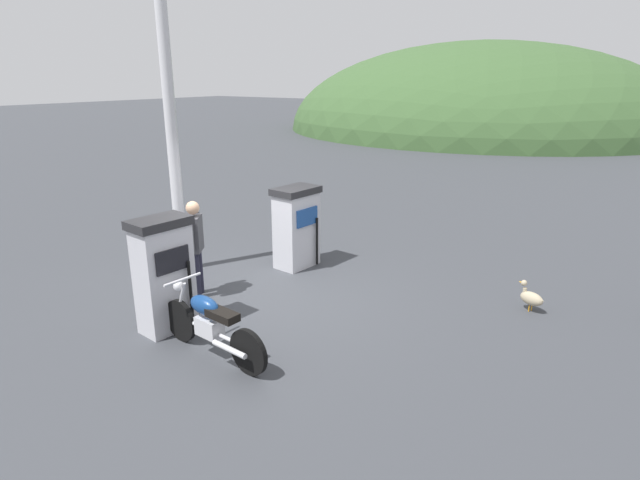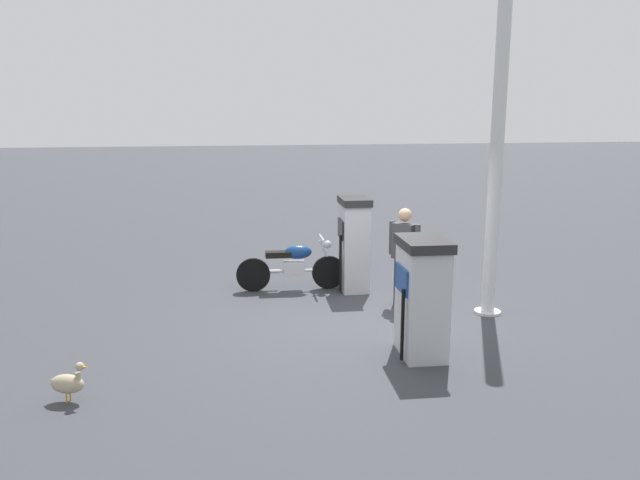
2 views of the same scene
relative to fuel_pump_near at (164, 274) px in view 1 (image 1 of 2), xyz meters
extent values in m
plane|color=#383A3F|center=(0.41, 1.52, -0.82)|extent=(120.00, 120.00, 0.00)
cube|color=silver|center=(0.00, 0.00, -0.07)|extent=(0.51, 0.76, 1.50)
cube|color=black|center=(0.23, -0.02, 0.26)|extent=(0.08, 0.51, 0.32)
cube|color=#262628|center=(0.00, 0.00, 0.73)|extent=(0.56, 0.84, 0.12)
cylinder|color=black|center=(0.29, 0.19, -0.30)|extent=(0.05, 0.05, 0.97)
cube|color=silver|center=(0.00, 3.05, -0.13)|extent=(0.58, 0.81, 1.38)
cube|color=#1E478C|center=(0.26, 3.02, 0.17)|extent=(0.08, 0.54, 0.32)
cube|color=#262628|center=(0.00, 3.05, 0.62)|extent=(0.63, 0.90, 0.12)
cylinder|color=black|center=(0.32, 3.25, -0.34)|extent=(0.05, 0.05, 0.90)
cylinder|color=black|center=(0.42, -0.13, -0.53)|extent=(0.59, 0.12, 0.58)
cylinder|color=black|center=(1.72, -0.26, -0.53)|extent=(0.59, 0.12, 0.58)
cube|color=silver|center=(1.02, -0.19, -0.43)|extent=(0.38, 0.23, 0.24)
cylinder|color=silver|center=(1.07, -0.19, -0.48)|extent=(0.99, 0.14, 0.05)
ellipsoid|color=navy|center=(0.95, -0.18, -0.15)|extent=(0.50, 0.26, 0.24)
cube|color=black|center=(1.29, -0.21, -0.18)|extent=(0.46, 0.24, 0.10)
cylinder|color=silver|center=(0.46, -0.14, -0.23)|extent=(0.26, 0.06, 0.57)
cylinder|color=silver|center=(0.54, -0.14, 0.09)|extent=(0.09, 0.56, 0.04)
sphere|color=silver|center=(0.44, -0.14, -0.03)|extent=(0.15, 0.15, 0.14)
cylinder|color=silver|center=(1.51, -0.36, -0.51)|extent=(0.55, 0.12, 0.07)
cylinder|color=#1E1E2D|center=(-0.46, 0.97, -0.44)|extent=(0.18, 0.18, 0.76)
cylinder|color=#1E1E2D|center=(-0.57, 1.14, -0.44)|extent=(0.18, 0.18, 0.76)
cube|color=#3F3F44|center=(-0.52, 1.06, 0.22)|extent=(0.37, 0.41, 0.57)
cylinder|color=#3F3F44|center=(-0.38, 0.86, 0.25)|extent=(0.13, 0.13, 0.54)
cylinder|color=#3F3F44|center=(-0.65, 1.25, 0.25)|extent=(0.13, 0.13, 0.54)
sphere|color=tan|center=(-0.52, 1.06, 0.64)|extent=(0.29, 0.29, 0.21)
ellipsoid|color=tan|center=(4.11, 3.44, -0.62)|extent=(0.41, 0.30, 0.20)
cylinder|color=tan|center=(3.99, 3.49, -0.56)|extent=(0.07, 0.07, 0.14)
sphere|color=tan|center=(3.96, 3.50, -0.41)|extent=(0.12, 0.12, 0.09)
cone|color=orange|center=(3.91, 3.52, -0.42)|extent=(0.07, 0.06, 0.04)
cone|color=tan|center=(4.26, 3.38, -0.59)|extent=(0.09, 0.09, 0.07)
cylinder|color=orange|center=(4.09, 3.41, -0.77)|extent=(0.02, 0.02, 0.10)
cylinder|color=orange|center=(4.12, 3.48, -0.77)|extent=(0.02, 0.02, 0.10)
cylinder|color=silver|center=(-1.65, 1.73, 1.51)|extent=(0.20, 0.20, 4.66)
cylinder|color=silver|center=(-1.65, 1.73, -0.80)|extent=(0.40, 0.40, 0.04)
ellipsoid|color=#38562D|center=(-5.29, 30.29, -0.82)|extent=(24.71, 23.78, 10.98)
camera|label=1|loc=(5.47, -4.29, 2.61)|focal=29.11mm
camera|label=2|loc=(2.83, 9.74, 2.11)|focal=33.64mm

